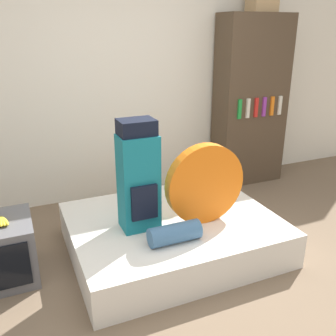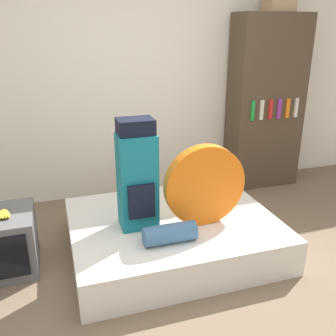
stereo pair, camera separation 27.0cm
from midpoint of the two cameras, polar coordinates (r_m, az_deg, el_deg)
ground_plane at (r=2.76m, az=8.32°, el=-19.82°), size 16.00×16.00×0.00m
wall_back at (r=4.07m, az=-3.61°, el=13.73°), size 8.00×0.05×2.60m
bed at (r=3.21m, az=3.16°, el=-10.00°), size 1.67×1.33×0.30m
backpack at (r=2.85m, az=-2.02°, el=-1.33°), size 0.29×0.25×0.87m
tent_bag at (r=2.96m, az=8.20°, el=-2.66°), size 0.66×0.10×0.66m
sleeping_roll at (r=2.78m, az=3.11°, el=-10.01°), size 0.39×0.15×0.15m
television at (r=3.15m, az=-21.77°, el=-10.52°), size 0.51×0.53×0.46m
banana_bunch at (r=3.00m, az=-21.47°, el=-6.58°), size 0.12×0.16×0.04m
bookshelf at (r=4.52m, az=16.34°, el=9.39°), size 0.82×0.39×1.94m
cardboard_box at (r=4.51m, az=18.45°, el=22.98°), size 0.30×0.21×0.22m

